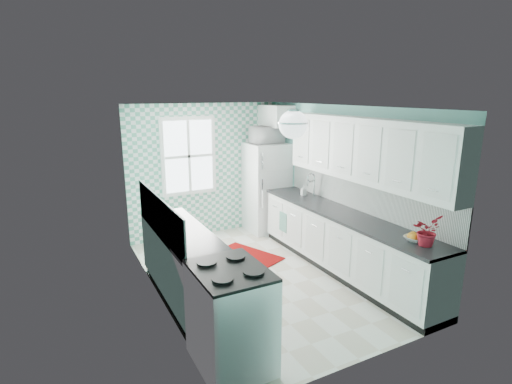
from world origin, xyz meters
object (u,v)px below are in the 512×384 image
fruit_bowl (415,239)px  fridge (267,187)px  microwave (267,135)px  ceiling_light (293,124)px  potted_plant (427,231)px  sink (305,198)px  stove (230,316)px

fruit_bowl → fridge: bearing=91.5°
microwave → ceiling_light: bearing=67.6°
potted_plant → sink: bearing=89.9°
sink → fruit_bowl: bearing=-93.0°
fruit_bowl → microwave: 3.66m
potted_plant → ceiling_light: bearing=138.5°
ceiling_light → fridge: size_ratio=0.20×
ceiling_light → fridge: bearing=67.1°
fridge → stove: size_ratio=1.69×
fridge → sink: 1.20m
fridge → potted_plant: fridge is taller
ceiling_light → microwave: bearing=67.1°
stove → sink: (2.40, 2.23, 0.39)m
ceiling_light → fridge: 3.20m
ceiling_light → potted_plant: bearing=-41.5°
fridge → potted_plant: bearing=-86.7°
fridge → sink: fridge is taller
ceiling_light → fruit_bowl: (1.20, -0.91, -1.35)m
fridge → fruit_bowl: (0.09, -3.54, 0.10)m
ceiling_light → sink: 2.33m
ceiling_light → potted_plant: 2.00m
ceiling_light → fruit_bowl: bearing=-37.3°
fridge → potted_plant: size_ratio=4.77×
fruit_bowl → microwave: bearing=91.5°
fridge → fruit_bowl: fridge is taller
ceiling_light → stove: (-1.20, -0.79, -1.79)m
stove → sink: sink is taller
fridge → ceiling_light: bearing=-111.0°
fridge → stove: (-2.31, -3.42, -0.33)m
ceiling_light → fruit_bowl: 2.03m
stove → fruit_bowl: bearing=-1.2°
fruit_bowl → potted_plant: size_ratio=0.66×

